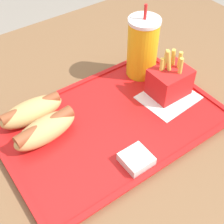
{
  "coord_description": "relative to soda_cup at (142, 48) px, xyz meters",
  "views": [
    {
      "loc": [
        -0.23,
        -0.38,
        1.26
      ],
      "look_at": [
        0.05,
        -0.0,
        0.78
      ],
      "focal_mm": 50.0,
      "sensor_mm": 36.0,
      "label": 1
    }
  ],
  "objects": [
    {
      "name": "hot_dog_near",
      "position": [
        -0.3,
        -0.06,
        -0.05
      ],
      "size": [
        0.15,
        0.07,
        0.05
      ],
      "color": "tan",
      "rests_on": "food_tray"
    },
    {
      "name": "fries_carton",
      "position": [
        0.0,
        -0.1,
        -0.04
      ],
      "size": [
        0.09,
        0.07,
        0.12
      ],
      "color": "red",
      "rests_on": "food_tray"
    },
    {
      "name": "hot_dog_far",
      "position": [
        -0.3,
        0.01,
        -0.05
      ],
      "size": [
        0.14,
        0.06,
        0.05
      ],
      "color": "tan",
      "rests_on": "food_tray"
    },
    {
      "name": "dining_table",
      "position": [
        -0.21,
        -0.09,
        -0.46
      ],
      "size": [
        1.38,
        1.0,
        0.74
      ],
      "color": "brown",
      "rests_on": "ground_plane"
    },
    {
      "name": "paper_napkin",
      "position": [
        -0.01,
        -0.11,
        -0.08
      ],
      "size": [
        0.13,
        0.12,
        0.0
      ],
      "color": "white",
      "rests_on": "food_tray"
    },
    {
      "name": "food_tray",
      "position": [
        -0.16,
        -0.1,
        -0.08
      ],
      "size": [
        0.48,
        0.31,
        0.01
      ],
      "color": "red",
      "rests_on": "dining_table"
    },
    {
      "name": "soda_cup",
      "position": [
        0.0,
        0.0,
        0.0
      ],
      "size": [
        0.08,
        0.08,
        0.19
      ],
      "color": "gold",
      "rests_on": "food_tray"
    },
    {
      "name": "sauce_cup_mayo",
      "position": [
        -0.19,
        -0.21,
        -0.07
      ],
      "size": [
        0.05,
        0.05,
        0.02
      ],
      "color": "silver",
      "rests_on": "food_tray"
    }
  ]
}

